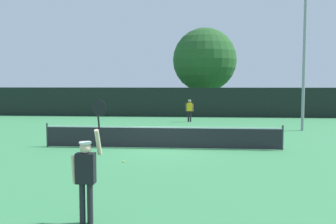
# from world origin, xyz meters

# --- Properties ---
(ground_plane) EXTENTS (120.00, 120.00, 0.00)m
(ground_plane) POSITION_xyz_m (0.00, 0.00, 0.00)
(ground_plane) COLOR #387F4C
(tennis_net) EXTENTS (10.52, 0.08, 1.07)m
(tennis_net) POSITION_xyz_m (0.00, 0.00, 0.51)
(tennis_net) COLOR #232328
(tennis_net) RESTS_ON ground
(perimeter_fence) EXTENTS (36.49, 0.12, 2.54)m
(perimeter_fence) POSITION_xyz_m (0.00, 16.22, 1.27)
(perimeter_fence) COLOR black
(perimeter_fence) RESTS_ON ground
(player_serving) EXTENTS (0.68, 0.40, 2.52)m
(player_serving) POSITION_xyz_m (-0.60, -9.03, 1.11)
(player_serving) COLOR black
(player_serving) RESTS_ON ground
(player_receiving) EXTENTS (0.57, 0.24, 1.65)m
(player_receiving) POSITION_xyz_m (0.89, 11.79, 1.01)
(player_receiving) COLOR yellow
(player_receiving) RESTS_ON ground
(tennis_ball) EXTENTS (0.07, 0.07, 0.07)m
(tennis_ball) POSITION_xyz_m (-1.07, -3.11, 0.03)
(tennis_ball) COLOR #CCE033
(tennis_ball) RESTS_ON ground
(light_pole) EXTENTS (1.18, 0.28, 9.29)m
(light_pole) POSITION_xyz_m (7.92, 7.05, 5.22)
(light_pole) COLOR gray
(light_pole) RESTS_ON ground
(large_tree) EXTENTS (6.26, 6.26, 8.35)m
(large_tree) POSITION_xyz_m (2.11, 20.94, 5.20)
(large_tree) COLOR brown
(large_tree) RESTS_ON ground
(parked_car_near) EXTENTS (1.92, 4.20, 1.69)m
(parked_car_near) POSITION_xyz_m (10.29, 24.96, 0.78)
(parked_car_near) COLOR white
(parked_car_near) RESTS_ON ground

